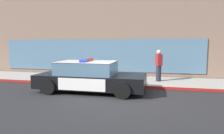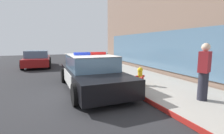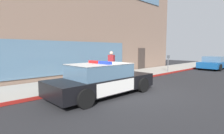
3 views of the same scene
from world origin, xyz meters
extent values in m
plane|color=#262628|center=(0.00, 0.00, 0.00)|extent=(48.00, 48.00, 0.00)
cube|color=#A39E93|center=(0.00, 3.33, 0.07)|extent=(48.00, 3.04, 0.15)
cube|color=maroon|center=(0.00, 1.79, 0.08)|extent=(28.80, 0.04, 0.14)
cube|color=#7A6051|center=(0.16, 9.65, 4.81)|extent=(22.60, 9.50, 9.63)
cube|color=slate|center=(-2.55, 4.87, 1.45)|extent=(13.56, 0.08, 2.10)
cube|color=black|center=(-1.47, 0.60, 0.50)|extent=(4.91, 1.92, 0.60)
cube|color=silver|center=(0.10, 0.62, 0.67)|extent=(1.68, 1.86, 0.05)
cube|color=silver|center=(-3.18, 0.58, 0.67)|extent=(1.39, 1.85, 0.05)
cube|color=silver|center=(-1.58, 1.55, 0.50)|extent=(2.06, 0.05, 0.51)
cube|color=silver|center=(-1.56, -0.35, 0.50)|extent=(2.06, 0.05, 0.51)
cube|color=yellow|center=(-1.58, 1.57, 0.50)|extent=(0.22, 0.01, 0.26)
cube|color=slate|center=(-1.67, 0.60, 1.07)|extent=(2.56, 1.71, 0.60)
cube|color=silver|center=(-1.67, 0.60, 1.36)|extent=(2.56, 1.71, 0.04)
cube|color=red|center=(-1.67, 0.94, 1.44)|extent=(0.21, 0.64, 0.11)
cube|color=blue|center=(-1.66, 0.26, 1.44)|extent=(0.21, 0.64, 0.11)
cylinder|color=black|center=(0.14, 1.55, 0.34)|extent=(0.68, 0.23, 0.68)
cylinder|color=black|center=(0.15, -0.32, 0.34)|extent=(0.68, 0.23, 0.68)
cylinder|color=black|center=(-3.10, 1.52, 0.34)|extent=(0.68, 0.23, 0.68)
cylinder|color=black|center=(-3.08, -0.35, 0.34)|extent=(0.68, 0.23, 0.68)
cylinder|color=gold|center=(-0.81, 2.48, 0.20)|extent=(0.28, 0.28, 0.10)
cylinder|color=gold|center=(-0.81, 2.48, 0.47)|extent=(0.19, 0.19, 0.45)
sphere|color=gold|center=(-0.81, 2.48, 0.77)|extent=(0.22, 0.22, 0.22)
cylinder|color=#B21E19|center=(-0.81, 2.48, 0.84)|extent=(0.06, 0.06, 0.05)
cylinder|color=#B21E19|center=(-0.81, 2.33, 0.50)|extent=(0.09, 0.10, 0.09)
cylinder|color=#B21E19|center=(-0.81, 2.62, 0.50)|extent=(0.09, 0.10, 0.09)
cylinder|color=#B21E19|center=(-0.66, 2.48, 0.46)|extent=(0.10, 0.12, 0.12)
cylinder|color=#23232D|center=(1.50, 3.24, 0.57)|extent=(0.28, 0.28, 0.85)
cube|color=maroon|center=(1.50, 3.24, 1.31)|extent=(0.40, 0.47, 0.62)
sphere|color=beige|center=(1.50, 3.24, 1.74)|extent=(0.24, 0.24, 0.24)
camera|label=1|loc=(1.59, -8.07, 2.13)|focal=32.72mm
camera|label=2|loc=(4.91, -1.07, 1.85)|focal=26.22mm
camera|label=3|loc=(-6.32, -5.08, 1.99)|focal=27.75mm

